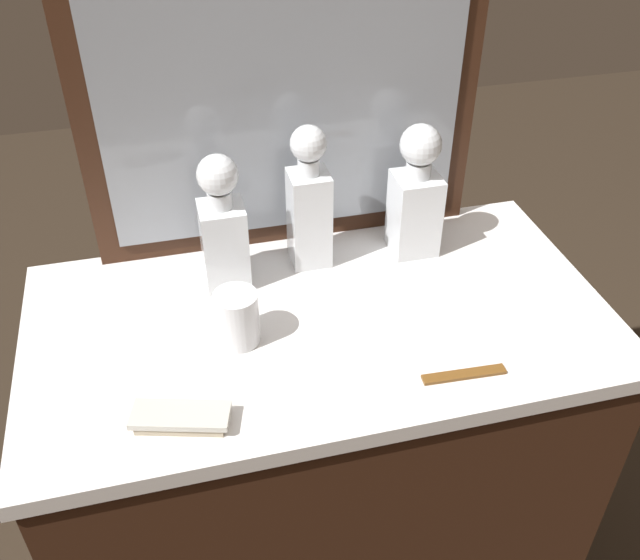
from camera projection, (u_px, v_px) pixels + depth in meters
dresser at (320, 477)px, 1.53m from camera, size 1.03×0.56×0.91m
dresser_mirror at (283, 55)px, 1.23m from camera, size 0.75×0.03×0.76m
crystal_decanter_front at (415, 202)px, 1.36m from camera, size 0.09×0.09×0.27m
crystal_decanter_far_right at (309, 210)px, 1.32m from camera, size 0.07×0.07×0.28m
crystal_decanter_left at (223, 235)px, 1.27m from camera, size 0.08×0.08×0.26m
crystal_tumbler_far_left at (237, 320)px, 1.18m from camera, size 0.08×0.08×0.10m
silver_brush_front at (181, 418)px, 1.05m from camera, size 0.16×0.09×0.02m
tortoiseshell_comb at (464, 374)px, 1.13m from camera, size 0.14×0.03×0.01m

